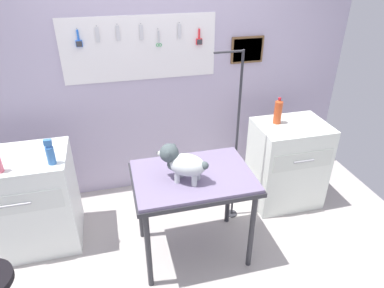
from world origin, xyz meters
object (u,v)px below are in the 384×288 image
Objects in this scene: grooming_table at (193,183)px; grooming_arm at (235,148)px; conditioner_bottle at (50,154)px; soda_bottle at (278,112)px; cabinet_right at (287,164)px; dog at (182,162)px; counter_left at (27,202)px.

grooming_arm reaches higher than grooming_table.
soda_bottle reaches higher than conditioner_bottle.
grooming_arm is at bearing -169.68° from cabinet_right.
soda_bottle is at bearing 28.94° from dog.
dog reaches higher than grooming_table.
dog is at bearing -22.02° from counter_left.
cabinet_right is at bearing 0.17° from counter_left.
counter_left is 1.01× the size of cabinet_right.
dog is (-0.58, -0.40, 0.19)m from grooming_arm.
counter_left is at bearing 157.98° from dog.
dog is 0.43× the size of cabinet_right.
grooming_arm is at bearing 34.69° from dog.
grooming_table is at bearing -150.74° from soda_bottle.
counter_left is 2.46m from cabinet_right.
conditioner_bottle is at bearing -27.75° from counter_left.
conditioner_bottle is 2.03m from soda_bottle.
grooming_table is 1.08× the size of cabinet_right.
cabinet_right reaches higher than grooming_table.
dog is at bearing -151.06° from soda_bottle.
soda_bottle reaches higher than counter_left.
soda_bottle reaches higher than dog.
grooming_arm is at bearing -3.29° from counter_left.
soda_bottle is at bearing 21.09° from grooming_arm.
grooming_table is 1.11m from conditioner_bottle.
counter_left is (-1.26, 0.51, -0.52)m from dog.
cabinet_right is (1.10, 0.47, -0.28)m from grooming_table.
cabinet_right is at bearing -28.24° from soda_bottle.
grooming_table is at bearing -157.01° from cabinet_right.
grooming_arm is (0.48, 0.36, 0.05)m from grooming_table.
grooming_table is 1.07× the size of counter_left.
dog is at bearing -156.78° from cabinet_right.
conditioner_bottle is (-2.15, -0.17, 0.53)m from cabinet_right.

